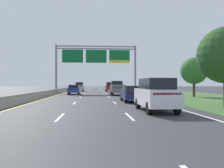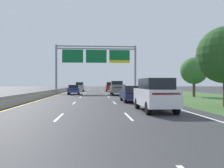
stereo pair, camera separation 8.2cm
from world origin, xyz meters
name	(u,v)px [view 1 (the left image)]	position (x,y,z in m)	size (l,w,h in m)	color
ground_plane	(95,95)	(0.00, 35.00, 0.00)	(220.00, 220.00, 0.00)	#333335
lane_striping	(95,95)	(0.00, 34.54, 0.00)	(11.96, 106.00, 0.01)	white
grass_verge_right	(180,94)	(13.95, 35.00, 0.01)	(14.00, 110.00, 0.02)	#3D602D
median_barrier_concrete	(53,93)	(-6.60, 35.00, 0.35)	(0.60, 110.00, 0.85)	#99968E
overhead_sign_gantry	(96,59)	(0.30, 41.05, 6.39)	(15.06, 0.42, 8.94)	gray
pickup_truck_grey	(117,88)	(3.51, 34.00, 1.07)	(2.07, 5.42, 2.20)	slate
car_silver_left_lane_suv	(80,87)	(-3.53, 53.10, 1.10)	(1.93, 4.71, 2.11)	#B2B5BA
car_navy_right_lane_sedan	(132,93)	(3.60, 20.48, 0.82)	(1.85, 4.41, 1.57)	#161E47
car_white_right_lane_suv	(156,94)	(3.88, 12.67, 1.10)	(1.95, 4.72, 2.11)	silver
car_blue_left_lane_sedan	(74,89)	(-3.46, 36.95, 0.82)	(1.93, 4.44, 1.57)	navy
car_red_right_lane_suv	(110,87)	(3.52, 50.91, 1.10)	(1.92, 4.71, 2.11)	maroon
roadside_tree_mid	(194,71)	(13.31, 28.16, 3.50)	(3.60, 3.60, 5.32)	#4C3823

